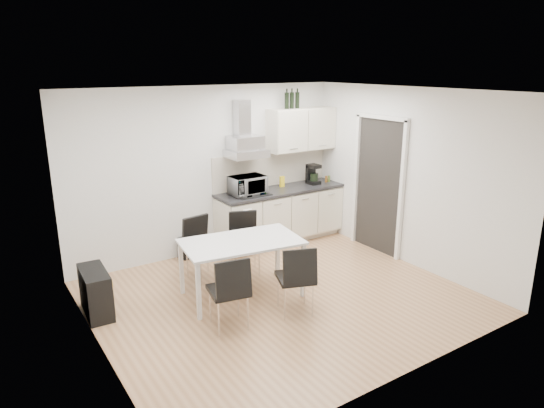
% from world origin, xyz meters
% --- Properties ---
extents(ground, '(4.50, 4.50, 0.00)m').
position_xyz_m(ground, '(0.00, 0.00, 0.00)').
color(ground, tan).
rests_on(ground, ground).
extents(wall_back, '(4.50, 0.10, 2.60)m').
position_xyz_m(wall_back, '(0.00, 2.00, 1.30)').
color(wall_back, white).
rests_on(wall_back, ground).
extents(wall_front, '(4.50, 0.10, 2.60)m').
position_xyz_m(wall_front, '(0.00, -2.00, 1.30)').
color(wall_front, white).
rests_on(wall_front, ground).
extents(wall_left, '(0.10, 4.00, 2.60)m').
position_xyz_m(wall_left, '(-2.25, 0.00, 1.30)').
color(wall_left, white).
rests_on(wall_left, ground).
extents(wall_right, '(0.10, 4.00, 2.60)m').
position_xyz_m(wall_right, '(2.25, 0.00, 1.30)').
color(wall_right, white).
rests_on(wall_right, ground).
extents(ceiling, '(4.50, 4.50, 0.00)m').
position_xyz_m(ceiling, '(0.00, 0.00, 2.60)').
color(ceiling, white).
rests_on(ceiling, wall_back).
extents(doorway, '(0.08, 1.04, 2.10)m').
position_xyz_m(doorway, '(2.21, 0.55, 1.05)').
color(doorway, white).
rests_on(doorway, ground).
extents(kitchenette, '(2.22, 0.64, 2.52)m').
position_xyz_m(kitchenette, '(1.18, 1.73, 0.83)').
color(kitchenette, beige).
rests_on(kitchenette, ground).
extents(dining_table, '(1.59, 1.05, 0.75)m').
position_xyz_m(dining_table, '(-0.38, 0.34, 0.68)').
color(dining_table, white).
rests_on(dining_table, ground).
extents(chair_far_left, '(0.51, 0.56, 0.88)m').
position_xyz_m(chair_far_left, '(-0.57, 1.05, 0.44)').
color(chair_far_left, black).
rests_on(chair_far_left, ground).
extents(chair_far_right, '(0.59, 0.63, 0.88)m').
position_xyz_m(chair_far_right, '(0.00, 0.91, 0.44)').
color(chair_far_right, black).
rests_on(chair_far_right, ground).
extents(chair_near_left, '(0.53, 0.57, 0.88)m').
position_xyz_m(chair_near_left, '(-0.90, -0.27, 0.44)').
color(chair_near_left, black).
rests_on(chair_near_left, ground).
extents(chair_near_right, '(0.59, 0.62, 0.88)m').
position_xyz_m(chair_near_right, '(-0.07, -0.41, 0.44)').
color(chair_near_right, black).
rests_on(chair_near_right, ground).
extents(guitar_amp, '(0.33, 0.68, 0.56)m').
position_xyz_m(guitar_amp, '(-2.09, 0.87, 0.28)').
color(guitar_amp, black).
rests_on(guitar_amp, ground).
extents(floor_speaker, '(0.23, 0.22, 0.33)m').
position_xyz_m(floor_speaker, '(-0.48, 1.90, 0.16)').
color(floor_speaker, black).
rests_on(floor_speaker, ground).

